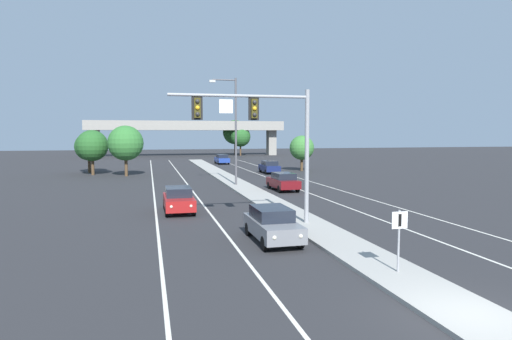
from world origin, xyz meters
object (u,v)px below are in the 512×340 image
(street_lamp_median, at_px, (234,125))
(tree_far_left_c, at_px, (92,146))
(car_receding_navy, at_px, (269,167))
(tree_far_right_a, at_px, (240,137))
(car_oncoming_grey, at_px, (272,224))
(car_receding_blue, at_px, (222,159))
(median_sign_post, at_px, (399,232))
(car_receding_darkred, at_px, (283,181))
(car_oncoming_red, at_px, (179,199))
(tree_far_left_b, at_px, (126,143))
(tree_far_left_a, at_px, (89,147))
(tree_far_right_b, at_px, (302,148))
(overhead_signal_mast, at_px, (264,127))
(tree_far_right_c, at_px, (235,132))

(street_lamp_median, relative_size, tree_far_left_c, 1.85)
(car_receding_navy, xyz_separation_m, tree_far_right_a, (5.27, 43.75, 3.40))
(car_oncoming_grey, bearing_deg, tree_far_left_c, 108.08)
(car_receding_blue, bearing_deg, median_sign_post, -93.12)
(car_oncoming_grey, distance_m, car_receding_darkred, 18.57)
(median_sign_post, height_order, car_receding_navy, median_sign_post)
(street_lamp_median, distance_m, tree_far_right_a, 57.48)
(car_oncoming_red, distance_m, car_receding_darkred, 12.98)
(tree_far_left_b, bearing_deg, tree_far_left_a, 129.27)
(tree_far_right_b, height_order, tree_far_left_c, tree_far_left_c)
(tree_far_left_a, bearing_deg, tree_far_left_b, -50.73)
(overhead_signal_mast, bearing_deg, car_oncoming_grey, -97.45)
(car_oncoming_grey, height_order, tree_far_left_c, tree_far_left_c)
(tree_far_left_b, bearing_deg, median_sign_post, -74.70)
(tree_far_left_a, xyz_separation_m, tree_far_left_c, (0.78, -3.31, 0.22))
(tree_far_left_a, bearing_deg, overhead_signal_mast, -70.38)
(overhead_signal_mast, distance_m, car_receding_navy, 32.63)
(tree_far_right_c, bearing_deg, overhead_signal_mast, -99.77)
(car_receding_navy, xyz_separation_m, tree_far_left_b, (-17.28, 0.22, 3.04))
(street_lamp_median, relative_size, car_receding_darkred, 2.22)
(overhead_signal_mast, xyz_separation_m, tree_far_left_c, (-12.45, 33.81, -1.82))
(median_sign_post, height_order, car_receding_blue, median_sign_post)
(car_receding_navy, xyz_separation_m, tree_far_right_b, (5.18, 2.59, 2.25))
(car_receding_darkred, relative_size, tree_far_right_c, 0.56)
(car_receding_navy, relative_size, tree_far_left_b, 0.76)
(median_sign_post, distance_m, car_receding_darkred, 23.72)
(median_sign_post, relative_size, tree_far_left_b, 0.37)
(car_receding_darkred, bearing_deg, tree_far_left_b, 129.81)
(tree_far_right_c, bearing_deg, car_oncoming_red, -103.65)
(tree_far_right_b, distance_m, tree_far_left_b, 22.59)
(median_sign_post, relative_size, car_oncoming_red, 0.49)
(tree_far_right_a, relative_size, tree_far_left_c, 1.20)
(median_sign_post, relative_size, car_receding_darkred, 0.49)
(median_sign_post, height_order, car_oncoming_grey, median_sign_post)
(overhead_signal_mast, relative_size, tree_far_right_c, 0.94)
(car_oncoming_grey, xyz_separation_m, tree_far_left_c, (-12.05, 36.90, 2.70))
(car_receding_blue, bearing_deg, tree_far_left_b, -128.48)
(car_receding_navy, bearing_deg, tree_far_right_b, 26.57)
(tree_far_right_b, bearing_deg, car_oncoming_grey, -111.36)
(car_oncoming_grey, xyz_separation_m, car_receding_navy, (9.20, 34.18, 0.00))
(median_sign_post, relative_size, street_lamp_median, 0.22)
(overhead_signal_mast, distance_m, median_sign_post, 10.08)
(overhead_signal_mast, height_order, median_sign_post, overhead_signal_mast)
(tree_far_left_b, bearing_deg, tree_far_left_c, 147.78)
(tree_far_left_a, bearing_deg, car_receding_blue, 32.48)
(tree_far_left_a, bearing_deg, car_receding_darkred, -50.33)
(car_receding_blue, xyz_separation_m, tree_far_left_b, (-14.21, -17.87, 3.04))
(car_oncoming_grey, relative_size, car_oncoming_red, 1.00)
(street_lamp_median, bearing_deg, car_receding_navy, 60.91)
(tree_far_right_c, height_order, tree_far_left_c, tree_far_right_c)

